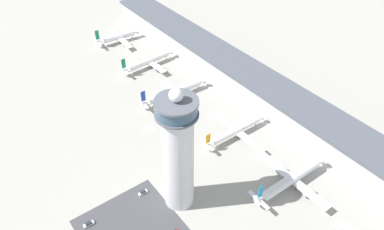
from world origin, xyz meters
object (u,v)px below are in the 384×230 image
Objects in this scene: control_tower at (178,153)px; airplane_gate_bravo at (148,61)px; car_green_van at (143,193)px; airplane_gate_delta at (236,131)px; service_truck_fuel at (130,68)px; airplane_gate_alpha at (118,37)px; car_yellow_taxi at (89,224)px; service_truck_baggage at (162,70)px; airplane_gate_echo at (291,179)px; airplane_gate_charlie at (175,92)px.

airplane_gate_bravo is (-107.77, 49.12, -25.89)m from control_tower.
car_green_van is at bearing -138.25° from control_tower.
service_truck_fuel is at bearing -172.32° from airplane_gate_delta.
airplane_gate_alpha is 0.97× the size of airplane_gate_delta.
airplane_gate_alpha is 8.32× the size of car_yellow_taxi.
service_truck_baggage reaches higher than car_yellow_taxi.
airplane_gate_delta is 6.56× the size of service_truck_baggage.
control_tower is 1.42× the size of airplane_gate_echo.
service_truck_fuel is 1.69× the size of car_green_van.
airplane_gate_echo is at bearing -0.79° from airplane_gate_alpha.
control_tower is 162.06m from airplane_gate_alpha.
control_tower is at bearing -70.80° from airplane_gate_delta.
control_tower is 9.95× the size of service_truck_baggage.
service_truck_fuel is at bearing -107.66° from airplane_gate_bravo.
car_green_van is (4.12, -61.03, -3.43)m from airplane_gate_delta.
service_truck_baggage is at bearing 151.20° from control_tower.
airplane_gate_echo reaches higher than car_green_van.
airplane_gate_charlie is (-66.76, 43.28, -26.07)m from control_tower.
service_truck_baggage is at bearing 4.07° from airplane_gate_alpha.
airplane_gate_alpha is at bearing -175.93° from service_truck_baggage.
airplane_gate_charlie is 99.13m from car_yellow_taxi.
airplane_gate_echo is at bearing 62.11° from control_tower.
airplane_gate_bravo is 13.54m from service_truck_fuel.
airplane_gate_charlie is at bearing -177.82° from airplane_gate_echo.
airplane_gate_bravo is 1.01× the size of airplane_gate_delta.
airplane_gate_echo is 69.73m from car_green_van.
airplane_gate_bravo is 0.94× the size of airplane_gate_echo.
airplane_gate_echo is at bearing -3.02° from service_truck_baggage.
airplane_gate_alpha is at bearing 176.03° from airplane_gate_charlie.
car_yellow_taxi is (95.69, -88.46, -3.65)m from airplane_gate_bravo.
airplane_gate_charlie is 45.59m from service_truck_fuel.
car_green_van is at bearing -32.70° from airplane_gate_bravo.
service_truck_fuel is (-111.76, 36.61, -29.17)m from control_tower.
airplane_gate_bravo reaches higher than service_truck_fuel.
airplane_gate_charlie reaches higher than car_yellow_taxi.
airplane_gate_bravo is at bearing 137.25° from car_yellow_taxi.
airplane_gate_bravo is 132.54m from airplane_gate_echo.
airplane_gate_charlie is (41.01, -5.85, -0.18)m from airplane_gate_bravo.
airplane_gate_bravo is 41.42m from airplane_gate_charlie.
car_green_van is (94.70, -60.79, -3.71)m from airplane_gate_bravo.
service_truck_fuel reaches higher than car_yellow_taxi.
airplane_gate_delta is (-17.19, 49.36, -26.17)m from control_tower.
car_yellow_taxi is at bearing -86.70° from airplane_gate_delta.
airplane_gate_charlie reaches higher than car_green_van.
airplane_gate_charlie is at bearing 134.34° from car_green_van.
airplane_gate_bravo reaches higher than airplane_gate_delta.
car_yellow_taxi is (84.64, -92.50, -0.24)m from service_truck_baggage.
control_tower is at bearing -32.95° from airplane_gate_charlie.
airplane_gate_charlie is 1.05× the size of airplane_gate_echo.
service_truck_fuel is (40.50, -12.60, -3.50)m from airplane_gate_alpha.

